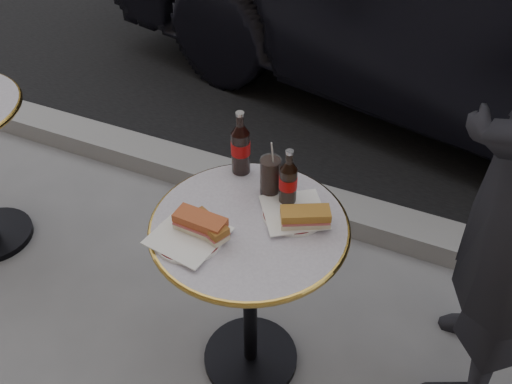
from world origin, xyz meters
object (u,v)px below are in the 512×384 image
at_px(plate_right, 294,214).
at_px(cola_glass, 270,177).
at_px(cola_bottle_left, 241,143).
at_px(plate_left, 188,237).
at_px(bistro_table, 250,299).
at_px(cola_bottle_right, 288,178).

bearing_deg(plate_right, cola_glass, 149.47).
bearing_deg(cola_bottle_left, cola_glass, -26.48).
relative_size(plate_left, cola_glass, 1.51).
distance_m(bistro_table, cola_bottle_left, 0.55).
distance_m(plate_right, cola_glass, 0.14).
relative_size(plate_right, cola_bottle_right, 0.95).
distance_m(cola_bottle_left, cola_bottle_right, 0.22).
bearing_deg(bistro_table, cola_bottle_left, 121.05).
height_order(plate_right, cola_bottle_left, cola_bottle_left).
height_order(bistro_table, cola_bottle_left, cola_bottle_left).
distance_m(bistro_table, cola_glass, 0.46).
height_order(bistro_table, plate_left, plate_left).
xyz_separation_m(plate_right, cola_glass, (-0.11, 0.06, 0.06)).
bearing_deg(plate_left, cola_bottle_right, 52.45).
height_order(bistro_table, cola_glass, cola_glass).
height_order(plate_left, cola_bottle_right, cola_bottle_right).
bearing_deg(cola_bottle_left, plate_right, -28.31).
relative_size(bistro_table, cola_glass, 5.25).
height_order(bistro_table, plate_right, plate_right).
bearing_deg(cola_bottle_right, bistro_table, -117.85).
bearing_deg(cola_glass, plate_right, -30.53).
relative_size(bistro_table, cola_bottle_left, 3.12).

